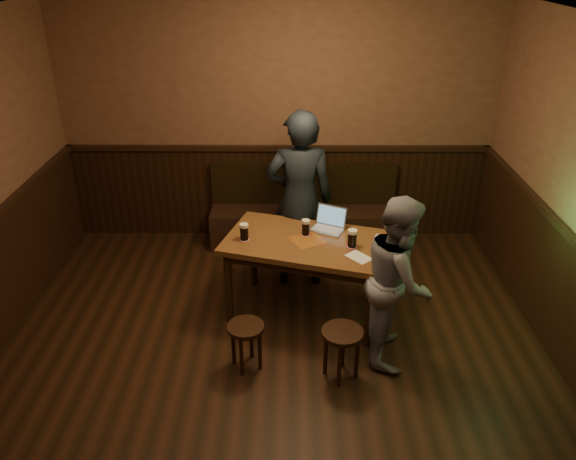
# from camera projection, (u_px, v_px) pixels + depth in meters

# --- Properties ---
(room) EXTENTS (5.04, 6.04, 2.84)m
(room) POSITION_uv_depth(u_px,v_px,m) (269.00, 261.00, 4.11)
(room) COLOR black
(room) RESTS_ON ground
(bench) EXTENTS (2.20, 0.50, 0.95)m
(bench) POSITION_uv_depth(u_px,v_px,m) (303.00, 219.00, 6.76)
(bench) COLOR black
(bench) RESTS_ON ground
(pub_table) EXTENTS (1.69, 1.25, 0.81)m
(pub_table) POSITION_uv_depth(u_px,v_px,m) (307.00, 250.00, 5.28)
(pub_table) COLOR brown
(pub_table) RESTS_ON ground
(stool_left) EXTENTS (0.39, 0.39, 0.43)m
(stool_left) POSITION_uv_depth(u_px,v_px,m) (246.00, 334.00, 4.73)
(stool_left) COLOR black
(stool_left) RESTS_ON ground
(stool_right) EXTENTS (0.40, 0.40, 0.47)m
(stool_right) POSITION_uv_depth(u_px,v_px,m) (342.00, 340.00, 4.60)
(stool_right) COLOR black
(stool_right) RESTS_ON ground
(pint_left) EXTENTS (0.11, 0.11, 0.17)m
(pint_left) POSITION_uv_depth(u_px,v_px,m) (244.00, 232.00, 5.20)
(pint_left) COLOR maroon
(pint_left) RESTS_ON pub_table
(pint_mid) EXTENTS (0.10, 0.10, 0.16)m
(pint_mid) POSITION_uv_depth(u_px,v_px,m) (306.00, 227.00, 5.29)
(pint_mid) COLOR maroon
(pint_mid) RESTS_ON pub_table
(pint_right) EXTENTS (0.11, 0.11, 0.17)m
(pint_right) POSITION_uv_depth(u_px,v_px,m) (352.00, 238.00, 5.07)
(pint_right) COLOR maroon
(pint_right) RESTS_ON pub_table
(laptop) EXTENTS (0.38, 0.35, 0.22)m
(laptop) POSITION_uv_depth(u_px,v_px,m) (329.00, 223.00, 5.41)
(laptop) COLOR silver
(laptop) RESTS_ON pub_table
(menu) EXTENTS (0.26, 0.26, 0.00)m
(menu) POSITION_uv_depth(u_px,v_px,m) (359.00, 257.00, 4.94)
(menu) COLOR silver
(menu) RESTS_ON pub_table
(person_suit) EXTENTS (0.71, 0.49, 1.89)m
(person_suit) POSITION_uv_depth(u_px,v_px,m) (299.00, 200.00, 5.70)
(person_suit) COLOR black
(person_suit) RESTS_ON ground
(person_grey) EXTENTS (0.68, 0.81, 1.51)m
(person_grey) POSITION_uv_depth(u_px,v_px,m) (398.00, 280.00, 4.72)
(person_grey) COLOR gray
(person_grey) RESTS_ON ground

